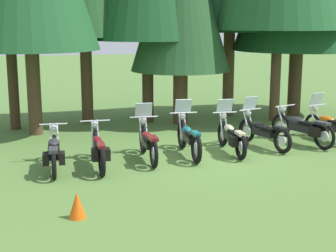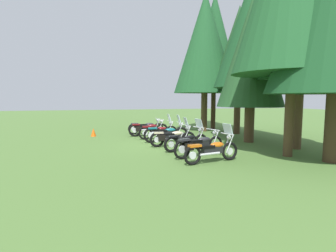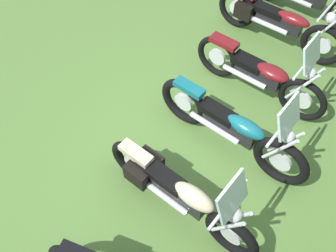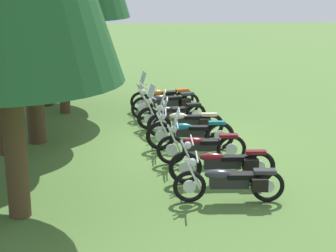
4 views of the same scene
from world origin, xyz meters
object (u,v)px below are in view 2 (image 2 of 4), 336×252
Objects in this scene: motorcycle_4 at (172,137)px; pine_tree_3 at (252,31)px; pine_tree_4 at (252,53)px; pine_tree_5 at (302,26)px; pine_tree_0 at (214,43)px; motorcycle_2 at (159,131)px; motorcycle_0 at (145,127)px; motorcycle_7 at (213,149)px; motorcycle_5 at (187,140)px; motorcycle_1 at (148,129)px; pine_tree_2 at (239,47)px; motorcycle_6 at (199,145)px; traffic_cone at (93,132)px; pine_tree_1 at (205,43)px; motorcycle_3 at (167,133)px.

motorcycle_4 is 0.25× the size of pine_tree_3.
motorcycle_4 is 5.78m from pine_tree_4.
pine_tree_3 is 1.17× the size of pine_tree_5.
motorcycle_2 is at bearing -55.20° from pine_tree_0.
motorcycle_7 reaches higher than motorcycle_0.
pine_tree_3 is 1.23× the size of pine_tree_4.
pine_tree_0 is at bearing 37.23° from motorcycle_2.
motorcycle_5 and motorcycle_7 have the same top height.
motorcycle_7 reaches higher than motorcycle_1.
motorcycle_2 is (2.33, 0.32, 0.02)m from motorcycle_0.
pine_tree_3 is at bearing 1.19° from pine_tree_0.
motorcycle_4 is at bearing -58.13° from pine_tree_2.
motorcycle_6 is at bearing -28.36° from pine_tree_0.
traffic_cone is at bearing 132.41° from motorcycle_4.
pine_tree_1 is (-2.68, 3.80, 5.40)m from motorcycle_2.
traffic_cone is at bearing -126.02° from pine_tree_5.
motorcycle_2 is at bearing -78.69° from motorcycle_0.
motorcycle_4 is 7.35m from pine_tree_5.
motorcycle_2 is 5.64m from motorcycle_7.
pine_tree_5 reaches higher than motorcycle_1.
pine_tree_5 is at bearing -24.61° from motorcycle_5.
pine_tree_0 reaches higher than pine_tree_2.
motorcycle_6 is (5.92, 0.84, 0.03)m from motorcycle_1.
pine_tree_1 is (-0.35, 4.12, 5.43)m from motorcycle_0.
pine_tree_2 is 2.14m from pine_tree_3.
motorcycle_1 is at bearing -88.56° from motorcycle_0.
motorcycle_0 is 7.54m from pine_tree_4.
pine_tree_3 is at bearing 68.83° from traffic_cone.
motorcycle_7 is at bearing -79.87° from motorcycle_1.
pine_tree_0 reaches higher than motorcycle_3.
pine_tree_4 reaches higher than motorcycle_2.
pine_tree_4 is at bearing -40.79° from motorcycle_0.
pine_tree_4 is at bearing 32.65° from motorcycle_7.
motorcycle_6 is at bearing -79.80° from motorcycle_1.
pine_tree_0 is 7.62m from pine_tree_5.
pine_tree_4 is 0.95× the size of pine_tree_5.
pine_tree_3 is at bearing -11.85° from pine_tree_2.
pine_tree_0 is (-5.62, 4.66, 5.59)m from motorcycle_4.
motorcycle_1 is 0.25× the size of pine_tree_0.
motorcycle_7 is 6.85m from pine_tree_5.
pine_tree_0 reaches higher than motorcycle_1.
motorcycle_3 is 3.52m from motorcycle_6.
motorcycle_1 reaches higher than motorcycle_0.
traffic_cone is at bearing 151.20° from motorcycle_2.
pine_tree_4 is (3.41, 4.60, 4.03)m from motorcycle_1.
motorcycle_6 is 8.80m from pine_tree_2.
motorcycle_5 is (5.71, 0.77, -0.00)m from motorcycle_0.
motorcycle_2 is 0.29× the size of pine_tree_5.
pine_tree_2 is (-6.52, 4.67, 4.88)m from motorcycle_7.
motorcycle_2 is 7.32m from pine_tree_3.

